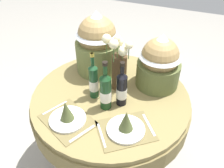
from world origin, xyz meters
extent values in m
plane|color=#9E998E|center=(0.00, 0.00, 0.00)|extent=(8.00, 8.00, 0.00)
cylinder|color=olive|center=(0.00, 0.00, 0.74)|extent=(1.16, 1.16, 0.04)
cylinder|color=olive|center=(0.00, 0.00, 0.65)|extent=(1.18, 1.18, 0.15)
cylinder|color=black|center=(0.00, 0.00, 0.38)|extent=(0.12, 0.12, 0.69)
cylinder|color=black|center=(0.00, 0.00, 0.01)|extent=(0.53, 0.53, 0.03)
cube|color=brown|center=(-0.16, -0.34, 0.77)|extent=(0.42, 0.38, 0.00)
cylinder|color=white|center=(-0.16, -0.34, 0.78)|extent=(0.24, 0.24, 0.02)
cone|color=#4C562D|center=(-0.16, -0.34, 0.85)|extent=(0.09, 0.09, 0.14)
cube|color=silver|center=(-0.30, -0.27, 0.77)|extent=(0.09, 0.18, 0.00)
cube|color=silver|center=(-0.02, -0.41, 0.77)|extent=(0.10, 0.18, 0.00)
cube|color=brown|center=(0.22, -0.28, 0.77)|extent=(0.43, 0.41, 0.00)
cylinder|color=white|center=(0.22, -0.28, 0.78)|extent=(0.24, 0.24, 0.02)
cone|color=#4C562D|center=(0.22, -0.28, 0.85)|extent=(0.09, 0.09, 0.14)
cube|color=silver|center=(0.09, -0.37, 0.77)|extent=(0.13, 0.16, 0.00)
cube|color=silver|center=(0.34, -0.19, 0.77)|extent=(0.13, 0.16, 0.00)
cylinder|color=#47331E|center=(0.02, 0.11, 0.90)|extent=(0.11, 0.11, 0.28)
sphere|color=beige|center=(0.01, 0.13, 1.14)|extent=(0.06, 0.06, 0.06)
cylinder|color=#4C7038|center=(0.01, 0.13, 1.08)|extent=(0.01, 0.01, 0.08)
sphere|color=beige|center=(-0.06, 0.09, 1.16)|extent=(0.07, 0.07, 0.07)
cylinder|color=#4C7038|center=(-0.06, 0.09, 1.09)|extent=(0.01, 0.01, 0.10)
sphere|color=beige|center=(0.06, 0.08, 1.10)|extent=(0.07, 0.07, 0.07)
cylinder|color=#4C7038|center=(0.06, 0.08, 1.06)|extent=(0.01, 0.01, 0.04)
sphere|color=beige|center=(0.09, 0.10, 1.15)|extent=(0.05, 0.05, 0.05)
cylinder|color=#4C7038|center=(0.09, 0.10, 1.08)|extent=(0.01, 0.01, 0.09)
sphere|color=beige|center=(0.01, 0.02, 1.17)|extent=(0.06, 0.06, 0.06)
cylinder|color=#4C7038|center=(0.01, 0.02, 1.10)|extent=(0.01, 0.01, 0.11)
sphere|color=beige|center=(0.02, 0.08, 1.19)|extent=(0.05, 0.05, 0.05)
cylinder|color=#4C7038|center=(0.02, 0.08, 1.11)|extent=(0.01, 0.01, 0.13)
sphere|color=beige|center=(0.05, 0.13, 1.10)|extent=(0.05, 0.05, 0.05)
cylinder|color=#4C7038|center=(0.05, 0.13, 1.06)|extent=(0.01, 0.01, 0.04)
cylinder|color=black|center=(0.10, -0.05, 0.88)|extent=(0.07, 0.07, 0.23)
cylinder|color=silver|center=(0.10, -0.05, 0.86)|extent=(0.07, 0.07, 0.08)
cone|color=black|center=(0.10, -0.05, 1.01)|extent=(0.07, 0.07, 0.03)
cylinder|color=black|center=(0.10, -0.05, 1.07)|extent=(0.03, 0.03, 0.08)
cylinder|color=black|center=(0.10, -0.05, 1.09)|extent=(0.03, 0.03, 0.02)
cylinder|color=#194223|center=(-0.11, -0.05, 0.89)|extent=(0.06, 0.06, 0.24)
cylinder|color=silver|center=(-0.11, -0.05, 0.87)|extent=(0.07, 0.07, 0.08)
cone|color=#194223|center=(-0.11, -0.05, 1.02)|extent=(0.06, 0.06, 0.03)
cylinder|color=#194223|center=(-0.11, -0.05, 1.08)|extent=(0.02, 0.02, 0.09)
cylinder|color=#B29933|center=(-0.11, -0.05, 1.11)|extent=(0.03, 0.03, 0.02)
cylinder|color=#143819|center=(0.02, -0.13, 0.89)|extent=(0.08, 0.08, 0.24)
cylinder|color=silver|center=(0.02, -0.13, 0.87)|extent=(0.08, 0.08, 0.08)
cone|color=#143819|center=(0.02, -0.13, 1.02)|extent=(0.08, 0.08, 0.03)
cylinder|color=#143819|center=(0.02, -0.13, 1.09)|extent=(0.03, 0.03, 0.09)
cylinder|color=black|center=(0.02, -0.13, 1.12)|extent=(0.03, 0.03, 0.02)
cylinder|color=olive|center=(-0.22, 0.27, 0.89)|extent=(0.35, 0.35, 0.26)
sphere|color=#9E7F4C|center=(-0.22, 0.27, 1.08)|extent=(0.30, 0.30, 0.30)
cone|color=silver|center=(-0.22, 0.27, 1.18)|extent=(0.33, 0.33, 0.19)
cylinder|color=#566033|center=(0.28, 0.25, 0.86)|extent=(0.32, 0.32, 0.19)
sphere|color=#9E7F4C|center=(0.28, 0.25, 1.01)|extent=(0.27, 0.27, 0.27)
cone|color=silver|center=(0.28, 0.25, 1.10)|extent=(0.31, 0.31, 0.18)
camera|label=1|loc=(0.50, -1.23, 1.91)|focal=38.19mm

